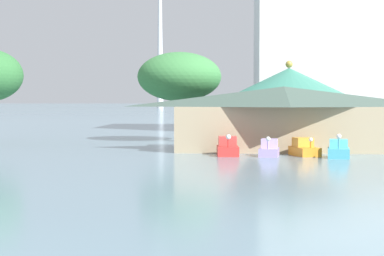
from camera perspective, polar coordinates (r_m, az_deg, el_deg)
name	(u,v)px	position (r m, az deg, el deg)	size (l,w,h in m)	color
pedal_boat_red	(228,148)	(49.37, 3.14, -1.76)	(1.72, 2.82, 1.67)	red
pedal_boat_lavender	(269,149)	(48.95, 6.78, -1.88)	(1.70, 2.46, 1.54)	#B299D8
pedal_boat_orange	(304,149)	(49.95, 9.81, -1.79)	(2.27, 3.15, 1.43)	orange
pedal_boat_cyan	(339,150)	(48.60, 12.73, -1.92)	(1.87, 2.63, 1.80)	#4CB7CC
boathouse	(284,117)	(55.11, 8.05, 0.98)	(19.31, 8.69, 5.36)	tan
green_roof_pavilion	(289,99)	(63.67, 8.49, 2.52)	(12.24, 12.24, 8.03)	#993328
shoreline_tree_mid	(179,77)	(66.84, -1.12, 4.50)	(8.60, 8.60, 9.14)	brown
background_building_block	(353,31)	(90.00, 13.97, 8.26)	(26.26, 18.38, 26.86)	silver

